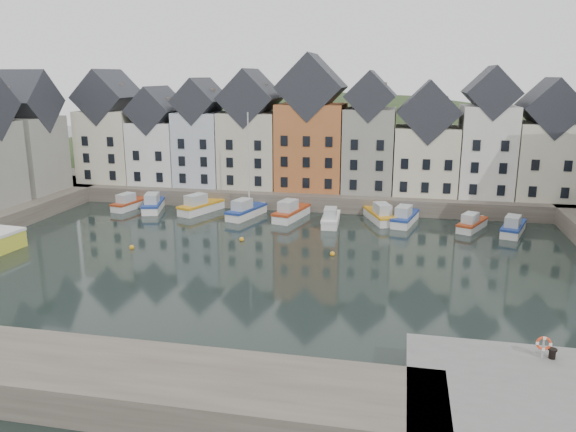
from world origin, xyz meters
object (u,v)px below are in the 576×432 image
(boat_d, at_px, (246,210))
(mooring_bollard, at_px, (552,353))
(life_ring_post, at_px, (544,344))
(boat_a, at_px, (130,203))

(boat_d, distance_m, mooring_bollard, 43.81)
(boat_d, distance_m, life_ring_post, 43.61)
(boat_a, xyz_separation_m, boat_d, (16.07, -1.31, 0.14))
(boat_a, bearing_deg, life_ring_post, -28.88)
(boat_a, height_order, boat_d, boat_d)
(boat_a, relative_size, life_ring_post, 4.88)
(mooring_bollard, bearing_deg, boat_d, 128.22)
(boat_d, bearing_deg, mooring_bollard, -35.81)
(boat_a, distance_m, boat_d, 16.12)
(boat_a, height_order, mooring_bollard, mooring_bollard)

